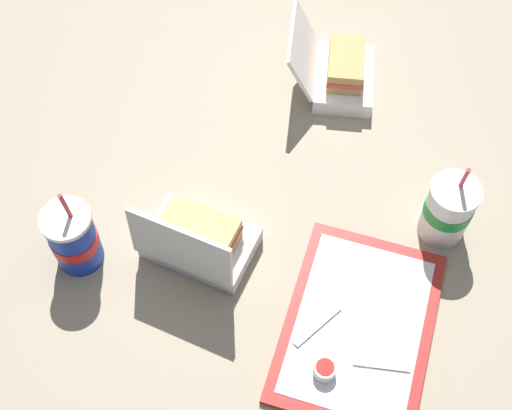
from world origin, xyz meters
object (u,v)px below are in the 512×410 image
object	(u,v)px
clamshell_sandwich_right	(340,71)
soda_cup_corner	(448,210)
food_tray	(358,326)
ketchup_cup	(325,369)
plastic_fork	(318,325)
soda_cup_center	(74,238)
clamshell_sandwich_corner	(198,239)

from	to	relation	value
clamshell_sandwich_right	soda_cup_corner	world-z (taller)	soda_cup_corner
food_tray	soda_cup_corner	bearing A→B (deg)	-31.87
ketchup_cup	clamshell_sandwich_right	size ratio (longest dim) A/B	0.20
plastic_fork	clamshell_sandwich_right	bearing A→B (deg)	41.04
food_tray	plastic_fork	bearing A→B (deg)	100.50
plastic_fork	clamshell_sandwich_right	size ratio (longest dim) A/B	0.56
soda_cup_corner	soda_cup_center	bearing A→B (deg)	103.66
clamshell_sandwich_right	soda_cup_corner	distance (m)	0.42
ketchup_cup	soda_cup_center	bearing A→B (deg)	71.57
plastic_fork	clamshell_sandwich_corner	bearing A→B (deg)	102.07
clamshell_sandwich_right	soda_cup_center	bearing A→B (deg)	138.75
food_tray	ketchup_cup	bearing A→B (deg)	150.95
food_tray	soda_cup_corner	distance (m)	0.28
food_tray	clamshell_sandwich_right	distance (m)	0.58
ketchup_cup	plastic_fork	xyz separation A→B (m)	(0.08, 0.02, -0.01)
food_tray	ketchup_cup	world-z (taller)	ketchup_cup
ketchup_cup	food_tray	bearing A→B (deg)	-29.05
ketchup_cup	soda_cup_center	world-z (taller)	soda_cup_center
food_tray	plastic_fork	xyz separation A→B (m)	(-0.01, 0.07, 0.01)
soda_cup_corner	clamshell_sandwich_corner	bearing A→B (deg)	104.45
ketchup_cup	soda_cup_center	xyz separation A→B (m)	(0.16, 0.48, 0.05)
plastic_fork	food_tray	bearing A→B (deg)	-39.94
food_tray	ketchup_cup	xyz separation A→B (m)	(-0.10, 0.05, 0.02)
clamshell_sandwich_corner	soda_cup_corner	world-z (taller)	soda_cup_corner
plastic_fork	clamshell_sandwich_corner	size ratio (longest dim) A/B	0.48
food_tray	clamshell_sandwich_corner	distance (m)	0.34
food_tray	ketchup_cup	size ratio (longest dim) A/B	10.12
food_tray	clamshell_sandwich_corner	size ratio (longest dim) A/B	1.75
ketchup_cup	clamshell_sandwich_corner	bearing A→B (deg)	51.48
clamshell_sandwich_right	soda_cup_center	world-z (taller)	soda_cup_center
clamshell_sandwich_right	clamshell_sandwich_corner	distance (m)	0.51
clamshell_sandwich_corner	soda_cup_corner	bearing A→B (deg)	-75.55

